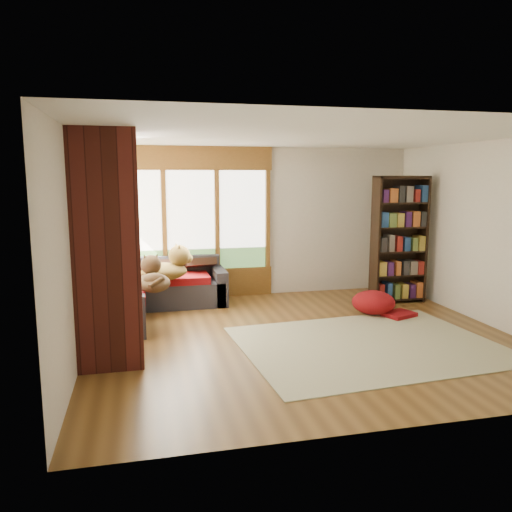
{
  "coord_description": "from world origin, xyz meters",
  "views": [
    {
      "loc": [
        -2.03,
        -6.04,
        2.1
      ],
      "look_at": [
        -0.41,
        0.95,
        0.95
      ],
      "focal_mm": 35.0,
      "sensor_mm": 36.0,
      "label": 1
    }
  ],
  "objects": [
    {
      "name": "floor",
      "position": [
        0.0,
        0.0,
        0.0
      ],
      "size": [
        5.5,
        5.5,
        0.0
      ],
      "primitive_type": "plane",
      "color": "brown",
      "rests_on": "ground"
    },
    {
      "name": "ceiling",
      "position": [
        0.0,
        0.0,
        2.6
      ],
      "size": [
        5.5,
        5.5,
        0.0
      ],
      "primitive_type": "plane",
      "color": "white"
    },
    {
      "name": "wall_back",
      "position": [
        0.0,
        2.5,
        1.3
      ],
      "size": [
        5.5,
        0.04,
        2.6
      ],
      "primitive_type": "cube",
      "color": "silver",
      "rests_on": "ground"
    },
    {
      "name": "wall_front",
      "position": [
        0.0,
        -2.5,
        1.3
      ],
      "size": [
        5.5,
        0.04,
        2.6
      ],
      "primitive_type": "cube",
      "color": "silver",
      "rests_on": "ground"
    },
    {
      "name": "wall_left",
      "position": [
        -2.75,
        0.0,
        1.3
      ],
      "size": [
        0.04,
        5.0,
        2.6
      ],
      "primitive_type": "cube",
      "color": "silver",
      "rests_on": "ground"
    },
    {
      "name": "wall_right",
      "position": [
        2.75,
        0.0,
        1.3
      ],
      "size": [
        0.04,
        5.0,
        2.6
      ],
      "primitive_type": "cube",
      "color": "silver",
      "rests_on": "ground"
    },
    {
      "name": "windows_back",
      "position": [
        -1.2,
        2.47,
        1.35
      ],
      "size": [
        2.82,
        0.1,
        1.9
      ],
      "color": "brown",
      "rests_on": "wall_back"
    },
    {
      "name": "windows_left",
      "position": [
        -2.72,
        1.2,
        1.35
      ],
      "size": [
        0.1,
        2.62,
        1.9
      ],
      "color": "brown",
      "rests_on": "wall_left"
    },
    {
      "name": "roller_blind",
      "position": [
        -2.69,
        2.03,
        1.75
      ],
      "size": [
        0.03,
        0.72,
        0.9
      ],
      "primitive_type": "cube",
      "color": "olive",
      "rests_on": "wall_left"
    },
    {
      "name": "brick_chimney",
      "position": [
        -2.4,
        -0.35,
        1.3
      ],
      "size": [
        0.7,
        0.7,
        2.6
      ],
      "primitive_type": "cube",
      "color": "#471914",
      "rests_on": "ground"
    },
    {
      "name": "sectional_sofa",
      "position": [
        -1.95,
        1.7,
        0.3
      ],
      "size": [
        2.2,
        2.2,
        0.8
      ],
      "rotation": [
        0.0,
        0.0,
        -0.05
      ],
      "color": "#2B2B2F",
      "rests_on": "ground"
    },
    {
      "name": "area_rug",
      "position": [
        0.7,
        -0.5,
        0.01
      ],
      "size": [
        3.33,
        2.65,
        0.01
      ],
      "primitive_type": "cube",
      "rotation": [
        0.0,
        0.0,
        0.08
      ],
      "color": "beige",
      "rests_on": "ground"
    },
    {
      "name": "bookshelf",
      "position": [
        2.14,
        1.43,
        1.05
      ],
      "size": [
        0.9,
        0.3,
        2.11
      ],
      "color": "black",
      "rests_on": "ground"
    },
    {
      "name": "pouf",
      "position": [
        1.42,
        0.83,
        0.19
      ],
      "size": [
        0.69,
        0.69,
        0.36
      ],
      "primitive_type": "ellipsoid",
      "rotation": [
        0.0,
        0.0,
        -0.05
      ],
      "color": "maroon",
      "rests_on": "area_rug"
    },
    {
      "name": "dog_tan",
      "position": [
        -1.7,
        1.59,
        0.78
      ],
      "size": [
        0.93,
        0.66,
        0.47
      ],
      "rotation": [
        0.0,
        0.0,
        0.17
      ],
      "color": "brown",
      "rests_on": "sectional_sofa"
    },
    {
      "name": "dog_brindle",
      "position": [
        -1.9,
        0.95,
        0.74
      ],
      "size": [
        0.52,
        0.79,
        0.42
      ],
      "rotation": [
        0.0,
        0.0,
        1.65
      ],
      "color": "black",
      "rests_on": "sectional_sofa"
    },
    {
      "name": "throw_pillows",
      "position": [
        -1.86,
        1.75,
        0.79
      ],
      "size": [
        1.98,
        1.68,
        0.45
      ],
      "color": "black",
      "rests_on": "sectional_sofa"
    }
  ]
}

